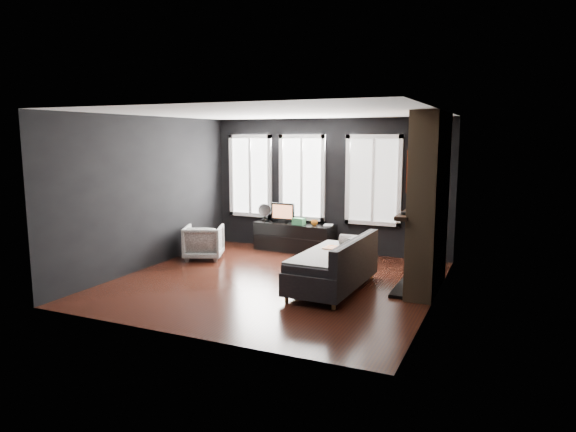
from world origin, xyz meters
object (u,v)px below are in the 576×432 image
at_px(sofa, 332,263).
at_px(book, 324,219).
at_px(mug, 314,222).
at_px(armchair, 204,240).
at_px(monitor, 283,211).
at_px(mantel_vase, 417,201).
at_px(media_console, 295,237).

distance_m(sofa, book, 2.46).
bearing_deg(sofa, mug, 119.67).
xyz_separation_m(armchair, monitor, (1.07, 1.33, 0.45)).
bearing_deg(mug, armchair, -144.65).
distance_m(sofa, monitor, 2.93).
relative_size(mug, mantel_vase, 0.73).
distance_m(sofa, mantel_vase, 1.75).
bearing_deg(mug, mantel_vase, -26.94).
height_order(armchair, book, book).
distance_m(armchair, mug, 2.22).
relative_size(armchair, mug, 5.31).
xyz_separation_m(media_console, book, (0.63, 0.01, 0.41)).
bearing_deg(media_console, monitor, -173.96).
bearing_deg(media_console, mantel_vase, -20.08).
distance_m(mug, mantel_vase, 2.57).
bearing_deg(sofa, book, 115.16).
bearing_deg(monitor, media_console, 3.50).
height_order(sofa, mantel_vase, mantel_vase).
bearing_deg(sofa, monitor, 131.81).
distance_m(armchair, media_console, 1.89).
bearing_deg(armchair, mantel_vase, 159.30).
height_order(sofa, book, sofa).
height_order(monitor, mug, monitor).
relative_size(sofa, book, 8.01).
bearing_deg(mug, monitor, 175.33).
height_order(book, mantel_vase, mantel_vase).
height_order(armchair, mug, armchair).
distance_m(media_console, monitor, 0.58).
height_order(media_console, mug, mug).
bearing_deg(monitor, book, 2.56).
bearing_deg(armchair, sofa, 140.10).
bearing_deg(mantel_vase, mug, 153.06).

